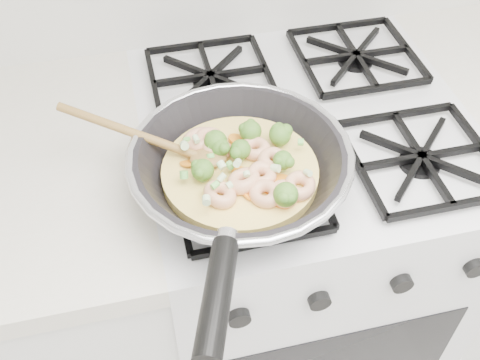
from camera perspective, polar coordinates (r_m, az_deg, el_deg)
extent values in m
cube|color=silver|center=(1.39, 5.12, -8.25)|extent=(0.60, 0.60, 0.90)
cube|color=black|center=(1.05, 6.79, 6.35)|extent=(0.56, 0.56, 0.02)
torus|color=silver|center=(0.86, 0.00, 2.58)|extent=(0.35, 0.35, 0.01)
cylinder|color=black|center=(0.71, -2.33, -11.71)|extent=(0.09, 0.17, 0.04)
cylinder|color=#F5D76A|center=(0.89, 0.00, 0.75)|extent=(0.24, 0.24, 0.02)
ellipsoid|color=olive|center=(0.88, -3.14, 2.24)|extent=(0.07, 0.07, 0.02)
cylinder|color=olive|center=(0.90, -10.98, 4.77)|extent=(0.21, 0.12, 0.07)
torus|color=#E2AE85|center=(0.88, 3.22, 1.96)|extent=(0.07, 0.08, 0.03)
torus|color=#E2AE85|center=(0.91, -4.06, 3.98)|extent=(0.07, 0.07, 0.03)
torus|color=#E2AE85|center=(0.85, 2.09, 0.36)|extent=(0.08, 0.08, 0.03)
torus|color=#E2AE85|center=(0.90, -2.36, 3.17)|extent=(0.07, 0.07, 0.02)
torus|color=#E2AE85|center=(0.85, 5.96, -0.57)|extent=(0.08, 0.08, 0.03)
torus|color=#E2AE85|center=(0.91, -3.14, 4.04)|extent=(0.06, 0.07, 0.03)
torus|color=#E2AE85|center=(0.83, -2.02, -1.45)|extent=(0.07, 0.07, 0.02)
torus|color=#E2AE85|center=(0.86, 2.07, 0.40)|extent=(0.07, 0.07, 0.02)
torus|color=#E2AE85|center=(0.85, 0.37, -0.10)|extent=(0.08, 0.08, 0.03)
torus|color=#E2AE85|center=(0.83, 2.53, -1.39)|extent=(0.08, 0.08, 0.03)
torus|color=#E2AE85|center=(0.90, 1.53, 3.14)|extent=(0.07, 0.07, 0.02)
torus|color=#E2AE85|center=(0.83, 4.42, -1.38)|extent=(0.06, 0.06, 0.03)
ellipsoid|color=#51852B|center=(0.87, 4.30, 1.98)|extent=(0.04, 0.04, 0.03)
ellipsoid|color=#51852B|center=(0.82, 4.59, -1.45)|extent=(0.05, 0.05, 0.04)
ellipsoid|color=#51852B|center=(0.91, 4.01, 4.52)|extent=(0.05, 0.05, 0.04)
ellipsoid|color=#51852B|center=(0.88, -1.97, 3.26)|extent=(0.04, 0.04, 0.03)
ellipsoid|color=#51852B|center=(0.91, 1.05, 4.90)|extent=(0.05, 0.05, 0.04)
ellipsoid|color=#51852B|center=(0.89, -2.45, 3.86)|extent=(0.05, 0.05, 0.04)
ellipsoid|color=#51852B|center=(0.88, 0.06, 3.07)|extent=(0.04, 0.04, 0.03)
ellipsoid|color=#51852B|center=(0.85, -3.76, 0.99)|extent=(0.04, 0.04, 0.03)
cylinder|color=orange|center=(0.84, 1.29, -1.40)|extent=(0.04, 0.04, 0.00)
cylinder|color=orange|center=(0.85, 3.41, -1.11)|extent=(0.04, 0.04, 0.01)
cylinder|color=orange|center=(0.86, 0.69, -0.36)|extent=(0.04, 0.04, 0.01)
cylinder|color=orange|center=(0.87, 0.13, 0.74)|extent=(0.03, 0.03, 0.01)
cylinder|color=orange|center=(0.89, -4.99, 1.82)|extent=(0.05, 0.05, 0.01)
cylinder|color=orange|center=(0.92, -0.26, 4.06)|extent=(0.04, 0.04, 0.01)
cylinder|color=orange|center=(0.86, 0.52, -0.13)|extent=(0.05, 0.05, 0.02)
cylinder|color=orange|center=(0.86, 4.23, -0.10)|extent=(0.04, 0.04, 0.00)
cylinder|color=orange|center=(0.90, 3.23, 2.46)|extent=(0.03, 0.03, 0.01)
cylinder|color=orange|center=(0.83, 4.24, -2.14)|extent=(0.04, 0.04, 0.01)
cylinder|color=orange|center=(0.94, 1.25, 4.76)|extent=(0.04, 0.04, 0.01)
cylinder|color=#C4E7A3|center=(0.84, -1.86, 1.50)|extent=(0.01, 0.01, 0.01)
cylinder|color=#C4E7A3|center=(0.84, -3.98, 1.06)|extent=(0.01, 0.01, 0.01)
cylinder|color=#70CF52|center=(0.90, 6.07, 3.78)|extent=(0.01, 0.01, 0.01)
cylinder|color=#70CF52|center=(0.82, -2.51, -0.50)|extent=(0.01, 0.01, 0.01)
cylinder|color=#C4E7A3|center=(0.84, 0.67, 0.60)|extent=(0.01, 0.01, 0.01)
cylinder|color=#C4E7A3|center=(0.85, -0.27, 1.72)|extent=(0.01, 0.01, 0.01)
cylinder|color=#70CF52|center=(0.88, -2.91, 3.36)|extent=(0.01, 0.01, 0.01)
cylinder|color=#C4E7A3|center=(0.83, -1.83, 0.26)|extent=(0.01, 0.01, 0.01)
cylinder|color=#70CF52|center=(0.88, -2.96, 2.42)|extent=(0.01, 0.01, 0.01)
cylinder|color=#C4E7A3|center=(0.88, -5.58, 3.46)|extent=(0.01, 0.01, 0.01)
cylinder|color=#70CF52|center=(0.86, -1.00, 1.47)|extent=(0.01, 0.01, 0.01)
cylinder|color=#C4E7A3|center=(0.80, -3.38, -2.02)|extent=(0.01, 0.01, 0.01)
cylinder|color=#C4E7A3|center=(0.84, 6.80, 0.72)|extent=(0.01, 0.01, 0.01)
cylinder|color=#C4E7A3|center=(0.85, 3.57, 1.18)|extent=(0.01, 0.01, 0.01)
cylinder|color=#C4E7A3|center=(0.89, -4.40, 4.11)|extent=(0.01, 0.01, 0.01)
cylinder|color=#70CF52|center=(0.93, 1.07, 5.50)|extent=(0.01, 0.01, 0.01)
cylinder|color=#70CF52|center=(0.90, -5.28, 3.92)|extent=(0.01, 0.01, 0.01)
cylinder|color=#70CF52|center=(0.85, -5.62, 0.53)|extent=(0.01, 0.01, 0.01)
cylinder|color=#C4E7A3|center=(0.83, -1.08, -0.54)|extent=(0.01, 0.01, 0.01)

